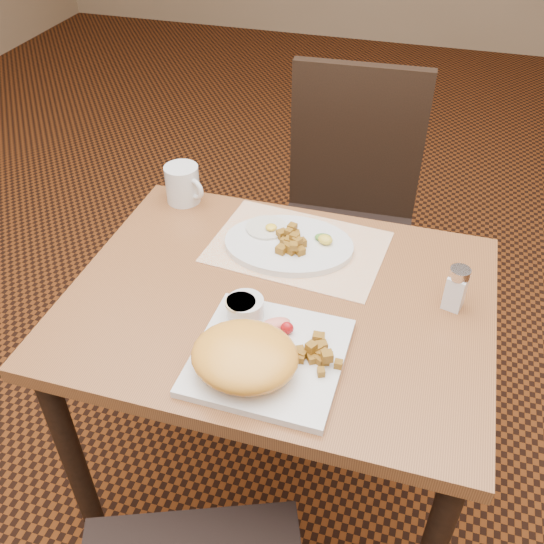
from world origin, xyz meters
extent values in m
plane|color=black|center=(0.00, 0.00, 0.00)|extent=(8.00, 8.00, 0.00)
cube|color=brown|center=(0.00, 0.00, 0.73)|extent=(0.90, 0.70, 0.03)
cylinder|color=black|center=(-0.40, -0.30, 0.36)|extent=(0.05, 0.05, 0.71)
cylinder|color=black|center=(-0.40, 0.30, 0.36)|extent=(0.05, 0.05, 0.71)
cylinder|color=black|center=(0.40, 0.30, 0.36)|extent=(0.05, 0.05, 0.71)
cube|color=black|center=(0.03, 0.61, 0.45)|extent=(0.44, 0.44, 0.05)
cylinder|color=black|center=(0.20, 0.80, 0.21)|extent=(0.04, 0.04, 0.42)
cylinder|color=black|center=(0.22, 0.44, 0.21)|extent=(0.04, 0.04, 0.42)
cylinder|color=black|center=(-0.16, 0.79, 0.21)|extent=(0.04, 0.04, 0.42)
cylinder|color=black|center=(-0.14, 0.43, 0.21)|extent=(0.04, 0.04, 0.42)
cube|color=black|center=(0.02, 0.81, 0.72)|extent=(0.42, 0.06, 0.50)
cube|color=white|center=(-0.01, 0.18, 0.75)|extent=(0.42, 0.31, 0.00)
cube|color=silver|center=(0.03, -0.18, 0.76)|extent=(0.28, 0.28, 0.02)
ellipsoid|color=#FFAB31|center=(0.00, -0.23, 0.80)|extent=(0.20, 0.18, 0.07)
ellipsoid|color=#FFAB31|center=(0.03, -0.25, 0.78)|extent=(0.08, 0.07, 0.03)
ellipsoid|color=#FFAB31|center=(-0.06, -0.20, 0.78)|extent=(0.08, 0.07, 0.03)
cylinder|color=silver|center=(-0.04, -0.09, 0.79)|extent=(0.07, 0.07, 0.04)
cylinder|color=beige|center=(-0.05, -0.10, 0.80)|extent=(0.06, 0.06, 0.01)
ellipsoid|color=#387223|center=(0.03, -0.10, 0.77)|extent=(0.05, 0.04, 0.01)
ellipsoid|color=red|center=(0.05, -0.12, 0.78)|extent=(0.03, 0.02, 0.03)
ellipsoid|color=#F28C72|center=(0.02, -0.11, 0.78)|extent=(0.07, 0.06, 0.02)
cylinder|color=white|center=(-0.09, 0.21, 0.77)|extent=(0.10, 0.10, 0.01)
ellipsoid|color=yellow|center=(-0.08, 0.20, 0.78)|extent=(0.03, 0.03, 0.01)
ellipsoid|color=#387223|center=(0.05, 0.21, 0.78)|extent=(0.04, 0.03, 0.01)
ellipsoid|color=yellow|center=(0.06, 0.19, 0.78)|extent=(0.04, 0.04, 0.02)
cube|color=white|center=(0.36, 0.07, 0.79)|extent=(0.05, 0.05, 0.08)
cylinder|color=silver|center=(0.36, 0.07, 0.84)|extent=(0.05, 0.05, 0.02)
cylinder|color=silver|center=(-0.35, 0.30, 0.80)|extent=(0.09, 0.09, 0.10)
torus|color=silver|center=(-0.30, 0.28, 0.80)|extent=(0.06, 0.03, 0.06)
cube|color=#9C6919|center=(0.13, -0.18, 0.77)|extent=(0.02, 0.02, 0.02)
cube|color=#9C6919|center=(0.12, -0.15, 0.78)|extent=(0.03, 0.03, 0.02)
cube|color=#9C6919|center=(0.09, -0.17, 0.77)|extent=(0.02, 0.02, 0.02)
cube|color=#9C6919|center=(0.11, -0.12, 0.78)|extent=(0.02, 0.02, 0.02)
cube|color=#9C6919|center=(0.13, -0.14, 0.77)|extent=(0.02, 0.02, 0.01)
cube|color=#9C6919|center=(0.09, -0.17, 0.77)|extent=(0.02, 0.02, 0.01)
cube|color=#9C6919|center=(0.11, -0.16, 0.77)|extent=(0.02, 0.02, 0.01)
cube|color=#9C6919|center=(0.14, -0.17, 0.78)|extent=(0.03, 0.03, 0.02)
cube|color=#9C6919|center=(0.16, -0.18, 0.77)|extent=(0.02, 0.02, 0.02)
cube|color=#9C6919|center=(0.14, -0.17, 0.77)|extent=(0.02, 0.02, 0.02)
cube|color=#9C6919|center=(0.12, -0.12, 0.77)|extent=(0.02, 0.02, 0.02)
cube|color=#9C6919|center=(0.14, -0.18, 0.79)|extent=(0.03, 0.03, 0.02)
cube|color=#9C6919|center=(0.12, -0.17, 0.77)|extent=(0.03, 0.03, 0.01)
cube|color=#9C6919|center=(0.14, -0.20, 0.77)|extent=(0.02, 0.02, 0.01)
cube|color=#9C6919|center=(0.09, -0.17, 0.77)|extent=(0.02, 0.03, 0.02)
cube|color=#9C6919|center=(0.09, -0.18, 0.77)|extent=(0.02, 0.02, 0.01)
cube|color=#9C6919|center=(0.12, -0.16, 0.77)|extent=(0.02, 0.02, 0.02)
cube|color=#9C6919|center=(0.11, -0.16, 0.79)|extent=(0.02, 0.02, 0.02)
cube|color=#9C6919|center=(-0.03, 0.13, 0.78)|extent=(0.03, 0.03, 0.02)
cube|color=#9C6919|center=(0.00, 0.13, 0.79)|extent=(0.02, 0.02, 0.02)
cube|color=#9C6919|center=(0.01, 0.13, 0.78)|extent=(0.03, 0.03, 0.02)
cube|color=#9C6919|center=(-0.02, 0.20, 0.79)|extent=(0.02, 0.02, 0.02)
cube|color=#9C6919|center=(-0.02, 0.16, 0.78)|extent=(0.02, 0.02, 0.02)
cube|color=#9C6919|center=(0.00, 0.16, 0.78)|extent=(0.02, 0.02, 0.01)
cube|color=#9C6919|center=(-0.01, 0.19, 0.78)|extent=(0.02, 0.02, 0.02)
cube|color=#9C6919|center=(-0.02, 0.15, 0.78)|extent=(0.03, 0.03, 0.02)
cube|color=#9C6919|center=(-0.02, 0.15, 0.78)|extent=(0.03, 0.03, 0.02)
cube|color=#9C6919|center=(-0.05, 0.19, 0.78)|extent=(0.03, 0.03, 0.02)
cube|color=#9C6919|center=(-0.03, 0.18, 0.79)|extent=(0.02, 0.02, 0.01)
cube|color=#9C6919|center=(-0.01, 0.13, 0.78)|extent=(0.03, 0.03, 0.02)
cube|color=#9C6919|center=(-0.01, 0.16, 0.79)|extent=(0.02, 0.02, 0.02)
cube|color=#9C6919|center=(0.01, 0.17, 0.78)|extent=(0.03, 0.03, 0.02)
cube|color=#9C6919|center=(-0.03, 0.16, 0.78)|extent=(0.02, 0.02, 0.02)
cube|color=#9C6919|center=(0.00, 0.15, 0.79)|extent=(0.03, 0.03, 0.02)
camera|label=1|loc=(0.26, -0.94, 1.61)|focal=40.00mm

